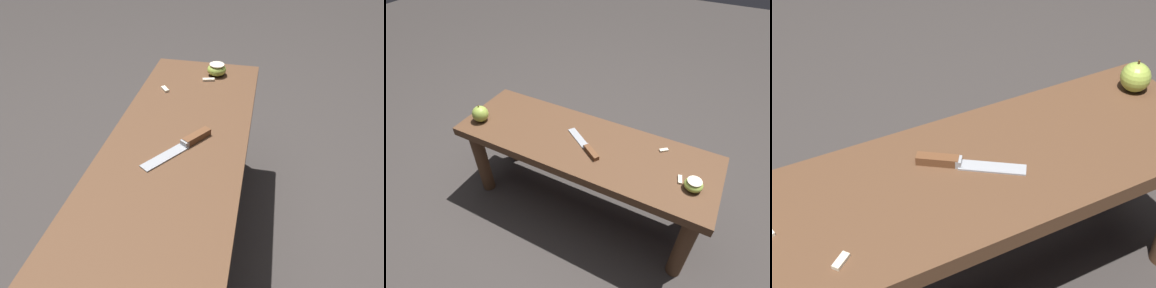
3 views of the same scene
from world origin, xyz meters
TOP-DOWN VIEW (x-y plane):
  - wooden_bench at (0.00, 0.00)m, footprint 1.16×0.39m
  - knife at (0.04, -0.03)m, footprint 0.21×0.16m
  - apple_whole at (-0.50, -0.08)m, footprint 0.08×0.08m
  - apple_slice_near_knife at (0.33, 0.11)m, footprint 0.04×0.03m

SIDE VIEW (x-z plane):
  - wooden_bench at x=0.00m, z-range 0.14..0.58m
  - apple_slice_near_knife at x=0.33m, z-range 0.44..0.45m
  - knife at x=0.04m, z-range 0.44..0.46m
  - apple_whole at x=-0.50m, z-range 0.43..0.52m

